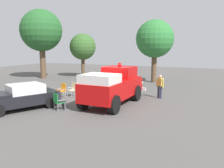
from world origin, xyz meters
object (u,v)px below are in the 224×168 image
(lawn_chair_near_truck, at_px, (58,100))
(oak_tree_left, at_px, (83,47))
(vintage_fire_truck, at_px, (114,85))
(spectator_standing, at_px, (160,85))
(lawn_chair_by_car, at_px, (73,88))
(oak_tree_distant, at_px, (155,39))
(spectator_seated, at_px, (60,98))
(classic_hot_rod, at_px, (20,97))
(oak_tree_right, at_px, (41,31))
(traffic_cone, at_px, (108,86))
(lawn_chair_spare, at_px, (62,89))

(lawn_chair_near_truck, height_order, oak_tree_left, oak_tree_left)
(vintage_fire_truck, bearing_deg, oak_tree_left, 129.29)
(oak_tree_left, bearing_deg, spectator_standing, -35.55)
(lawn_chair_by_car, xyz_separation_m, spectator_standing, (6.03, 1.95, 0.37))
(oak_tree_distant, bearing_deg, lawn_chair_by_car, -112.40)
(oak_tree_left, bearing_deg, spectator_seated, -63.69)
(lawn_chair_by_car, bearing_deg, lawn_chair_near_truck, -68.69)
(classic_hot_rod, distance_m, lawn_chair_by_car, 4.41)
(spectator_standing, distance_m, oak_tree_right, 16.25)
(oak_tree_distant, bearing_deg, spectator_standing, -72.80)
(classic_hot_rod, xyz_separation_m, oak_tree_left, (-4.47, 14.31, 2.87))
(classic_hot_rod, bearing_deg, lawn_chair_near_truck, 17.64)
(lawn_chair_near_truck, relative_size, oak_tree_distant, 0.16)
(traffic_cone, bearing_deg, vintage_fire_truck, -60.31)
(lawn_chair_near_truck, xyz_separation_m, spectator_standing, (4.60, 5.61, 0.37))
(oak_tree_distant, relative_size, traffic_cone, 10.00)
(spectator_standing, xyz_separation_m, traffic_cone, (-4.75, 1.41, -0.66))
(spectator_seated, xyz_separation_m, oak_tree_right, (-10.27, 10.49, 4.73))
(vintage_fire_truck, xyz_separation_m, traffic_cone, (-2.44, 4.27, -0.89))
(classic_hot_rod, bearing_deg, oak_tree_left, 107.36)
(oak_tree_left, xyz_separation_m, traffic_cone, (6.47, -6.61, -3.31))
(vintage_fire_truck, distance_m, traffic_cone, 5.00)
(lawn_chair_by_car, xyz_separation_m, spectator_seated, (1.49, -3.55, 0.11))
(vintage_fire_truck, distance_m, spectator_seated, 3.48)
(spectator_seated, height_order, oak_tree_left, oak_tree_left)
(vintage_fire_truck, height_order, classic_hot_rod, vintage_fire_truck)
(lawn_chair_spare, bearing_deg, oak_tree_distant, 66.76)
(lawn_chair_spare, relative_size, oak_tree_right, 0.13)
(oak_tree_right, bearing_deg, lawn_chair_spare, -42.43)
(vintage_fire_truck, relative_size, lawn_chair_by_car, 5.90)
(oak_tree_right, height_order, oak_tree_distant, oak_tree_right)
(spectator_standing, bearing_deg, vintage_fire_truck, -128.93)
(spectator_standing, relative_size, oak_tree_right, 0.21)
(spectator_standing, bearing_deg, spectator_seated, -129.56)
(lawn_chair_near_truck, height_order, oak_tree_distant, oak_tree_distant)
(spectator_seated, bearing_deg, oak_tree_right, 134.41)
(lawn_chair_near_truck, bearing_deg, oak_tree_right, 133.92)
(spectator_seated, height_order, spectator_standing, spectator_standing)
(lawn_chair_near_truck, bearing_deg, traffic_cone, 91.26)
(vintage_fire_truck, height_order, lawn_chair_by_car, vintage_fire_truck)
(oak_tree_right, distance_m, traffic_cone, 11.84)
(vintage_fire_truck, height_order, lawn_chair_near_truck, vintage_fire_truck)
(lawn_chair_near_truck, height_order, lawn_chair_spare, same)
(classic_hot_rod, relative_size, oak_tree_right, 0.60)
(spectator_standing, bearing_deg, lawn_chair_near_truck, -129.33)
(classic_hot_rod, relative_size, lawn_chair_near_truck, 4.64)
(vintage_fire_truck, bearing_deg, lawn_chair_by_car, 166.06)
(spectator_standing, relative_size, oak_tree_left, 0.32)
(vintage_fire_truck, distance_m, lawn_chair_spare, 4.21)
(spectator_seated, xyz_separation_m, oak_tree_distant, (2.30, 12.74, 3.70))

